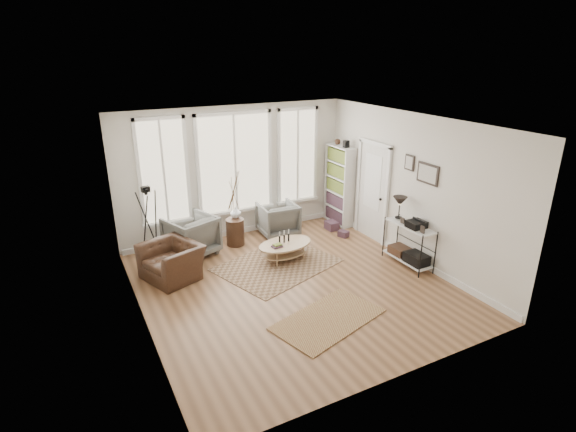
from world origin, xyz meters
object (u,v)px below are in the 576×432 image
armchair_left (191,236)px  side_table (234,211)px  bookcase (340,185)px  armchair_right (278,219)px  coffee_table (285,247)px  accent_chair (172,261)px  low_shelf (409,240)px

armchair_left → side_table: bearing=162.6°
bookcase → armchair_right: bearing=179.8°
side_table → bookcase: bearing=1.3°
coffee_table → accent_chair: 2.21m
armchair_left → armchair_right: (2.04, 0.11, -0.04)m
armchair_left → accent_chair: 1.02m
armchair_left → low_shelf: bearing=126.3°
coffee_table → armchair_right: armchair_right is taller
armchair_left → side_table: size_ratio=0.56×
coffee_table → side_table: (-0.61, 1.17, 0.50)m
low_shelf → accent_chair: 4.53m
bookcase → coffee_table: (-2.10, -1.23, -0.67)m
low_shelf → coffee_table: bearing=147.8°
armchair_right → side_table: 1.14m
bookcase → armchair_left: bookcase is taller
low_shelf → armchair_right: low_shelf is taller
side_table → armchair_right: bearing=3.6°
bookcase → side_table: (-2.71, -0.06, -0.17)m
low_shelf → armchair_right: (-1.59, 2.53, -0.13)m
bookcase → coffee_table: 2.53m
low_shelf → side_table: (-2.65, 2.46, 0.27)m
low_shelf → armchair_left: bearing=146.4°
low_shelf → coffee_table: size_ratio=1.06×
coffee_table → armchair_right: 1.32m
low_shelf → armchair_left: low_shelf is taller
armchair_left → accent_chair: size_ratio=0.90×
bookcase → coffee_table: bookcase is taller
side_table → accent_chair: 1.86m
armchair_right → side_table: (-1.06, -0.07, 0.41)m
coffee_table → armchair_left: (-1.58, 1.13, 0.14)m
bookcase → armchair_right: 1.74m
bookcase → side_table: 2.71m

